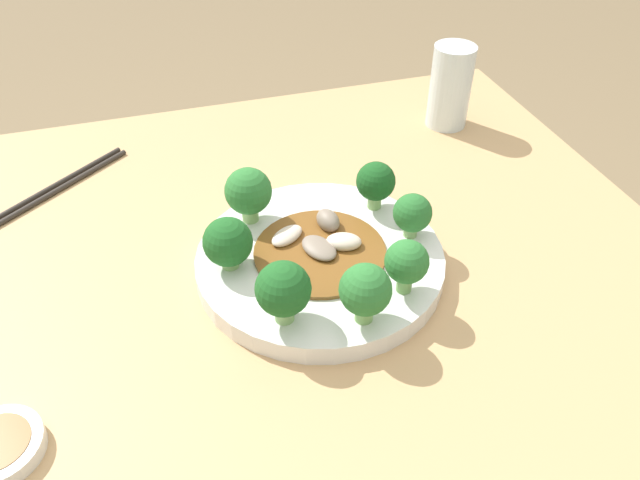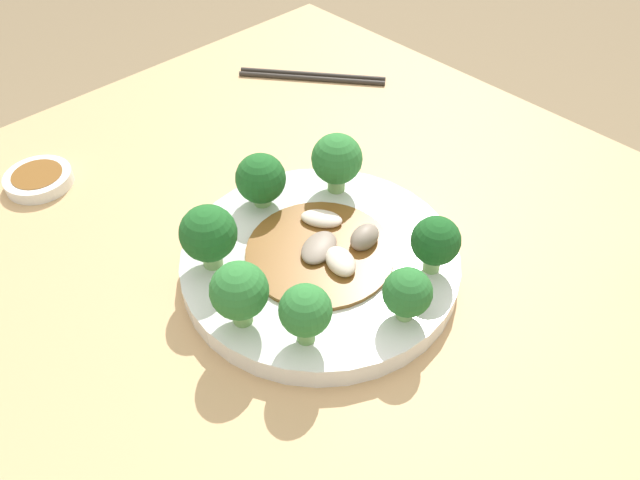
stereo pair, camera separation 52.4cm
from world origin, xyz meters
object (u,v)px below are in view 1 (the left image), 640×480
drinking_glass (450,87)px  broccoli_northwest (407,263)px  broccoli_northeast (283,290)px  plate (320,261)px  broccoli_southeast (248,192)px  stirfry_center (321,245)px  broccoli_north (365,291)px  broccoli_southwest (376,182)px  broccoli_west (412,214)px  chopsticks (60,185)px  broccoli_east (228,242)px

drinking_glass → broccoli_northwest: bearing=57.8°
broccoli_northeast → broccoli_northwest: bearing=-178.2°
plate → broccoli_southeast: size_ratio=4.02×
stirfry_center → broccoli_north: bearing=94.7°
broccoli_southwest → broccoli_west: bearing=107.7°
broccoli_northwest → chopsticks: bearing=-43.8°
broccoli_north → stirfry_center: broccoli_north is taller
broccoli_east → chopsticks: size_ratio=0.34×
broccoli_east → broccoli_northwest: broccoli_northwest is taller
plate → broccoli_west: 0.12m
broccoli_north → broccoli_southeast: size_ratio=0.96×
plate → broccoli_northwest: size_ratio=4.50×
broccoli_southeast → broccoli_northwest: (-0.13, 0.17, -0.00)m
broccoli_west → broccoli_north: broccoli_north is taller
broccoli_southeast → broccoli_northwest: 0.21m
broccoli_southeast → drinking_glass: 0.40m
plate → broccoli_northeast: broccoli_northeast is taller
broccoli_west → broccoli_northeast: broccoli_northeast is taller
broccoli_northeast → drinking_glass: 0.51m
broccoli_east → broccoli_northeast: (-0.04, 0.10, 0.01)m
plate → broccoli_west: broccoli_west is taller
broccoli_northwest → broccoli_southwest: bearing=-98.7°
plate → chopsticks: size_ratio=1.56×
broccoli_north → chopsticks: 0.49m
broccoli_southeast → drinking_glass: size_ratio=0.56×
chopsticks → broccoli_southwest: bearing=152.7°
plate → broccoli_west: bearing=-179.6°
plate → chopsticks: (0.29, -0.26, -0.01)m
broccoli_north → chopsticks: broccoli_north is taller
broccoli_west → broccoli_north: 0.15m
broccoli_northeast → drinking_glass: (-0.36, -0.36, -0.00)m
stirfry_center → chopsticks: bearing=-41.0°
broccoli_southeast → chopsticks: (0.23, -0.18, -0.06)m
broccoli_east → chopsticks: 0.32m
drinking_glass → chopsticks: (0.59, 0.01, -0.06)m
broccoli_northeast → stirfry_center: broccoli_northeast is taller
stirfry_center → chopsticks: size_ratio=0.83×
plate → broccoli_north: bearing=96.6°
broccoli_west → broccoli_southwest: (0.02, -0.07, 0.01)m
broccoli_southwest → broccoli_northeast: (0.16, 0.15, 0.00)m
broccoli_west → broccoli_east: size_ratio=0.90×
plate → broccoli_east: bearing=-5.2°
plate → broccoli_east: size_ratio=4.58×
broccoli_east → broccoli_southwest: bearing=-163.7°
chopsticks → broccoli_north: bearing=129.2°
broccoli_northeast → broccoli_north: bearing=163.0°
stirfry_center → drinking_glass: bearing=-137.5°
broccoli_west → broccoli_east: bearing=-2.2°
broccoli_northwest → broccoli_northeast: broccoli_northeast is taller
broccoli_east → broccoli_southeast: bearing=-117.3°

